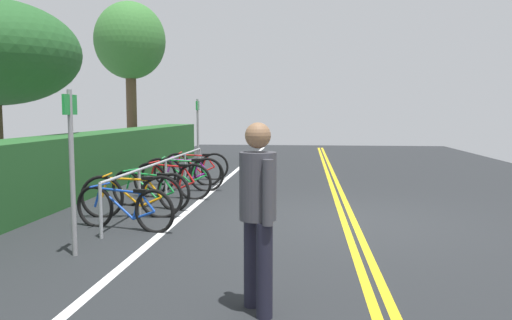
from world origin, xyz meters
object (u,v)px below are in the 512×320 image
(bicycle_0, at_px, (124,208))
(tree_far_right, at_px, (130,42))
(bicycle_1, at_px, (132,196))
(bicycle_6, at_px, (196,166))
(bicycle_5, at_px, (188,171))
(bike_rack, at_px, (166,169))
(bicycle_2, at_px, (150,190))
(sign_post_far, at_px, (198,129))
(pedestrian, at_px, (258,205))
(bicycle_3, at_px, (172,180))
(bicycle_4, at_px, (183,174))
(sign_post_near, at_px, (72,156))

(bicycle_0, relative_size, tree_far_right, 0.30)
(bicycle_1, bearing_deg, bicycle_6, -0.60)
(bicycle_1, distance_m, bicycle_5, 3.68)
(bike_rack, bearing_deg, bicycle_2, 178.90)
(sign_post_far, bearing_deg, bike_rack, -177.81)
(sign_post_far, bearing_deg, pedestrian, -164.57)
(pedestrian, bearing_deg, bicycle_5, 17.98)
(bicycle_2, relative_size, bicycle_6, 0.98)
(bicycle_2, distance_m, bicycle_3, 1.03)
(bicycle_4, relative_size, bicycle_5, 1.10)
(sign_post_near, bearing_deg, pedestrian, -121.86)
(bicycle_5, relative_size, tree_far_right, 0.30)
(bicycle_3, distance_m, bicycle_5, 1.81)
(bicycle_0, xyz_separation_m, bicycle_5, (4.51, 0.11, 0.01))
(bicycle_3, bearing_deg, tree_far_right, 25.22)
(bike_rack, height_order, bicycle_0, bike_rack)
(bicycle_4, height_order, bicycle_5, bicycle_4)
(bicycle_1, xyz_separation_m, sign_post_near, (-2.22, -0.07, 0.87))
(bike_rack, height_order, bicycle_3, bike_rack)
(bicycle_2, height_order, tree_far_right, tree_far_right)
(bicycle_2, height_order, sign_post_far, sign_post_far)
(bicycle_6, distance_m, tree_far_right, 6.64)
(sign_post_far, distance_m, tree_far_right, 5.48)
(bike_rack, xyz_separation_m, bicycle_6, (2.79, 0.01, -0.26))
(bicycle_0, height_order, sign_post_near, sign_post_near)
(bicycle_3, bearing_deg, bicycle_5, 3.38)
(bicycle_3, height_order, sign_post_far, sign_post_far)
(bike_rack, xyz_separation_m, pedestrian, (-5.54, -2.41, 0.35))
(bicycle_2, relative_size, sign_post_near, 0.82)
(sign_post_near, bearing_deg, bicycle_2, 0.64)
(bicycle_1, xyz_separation_m, bicycle_4, (2.78, -0.17, 0.02))
(bicycle_5, distance_m, sign_post_far, 2.08)
(bike_rack, bearing_deg, sign_post_near, -179.78)
(tree_far_right, bearing_deg, sign_post_far, -138.35)
(bicycle_3, distance_m, bicycle_4, 0.91)
(bicycle_0, bearing_deg, sign_post_near, 175.47)
(bicycle_4, xyz_separation_m, pedestrian, (-6.48, -2.29, 0.58))
(bicycle_0, bearing_deg, bicycle_4, 0.11)
(bicycle_1, xyz_separation_m, bicycle_6, (4.62, -0.05, -0.00))
(bicycle_6, xyz_separation_m, tree_far_right, (4.40, 3.24, 3.78))
(bicycle_4, xyz_separation_m, sign_post_near, (-5.00, 0.10, 0.86))
(bicycle_0, bearing_deg, bicycle_2, 4.88)
(bike_rack, xyz_separation_m, bicycle_5, (1.84, -0.01, -0.27))
(bicycle_0, xyz_separation_m, bicycle_3, (2.70, 0.01, 0.04))
(bicycle_2, bearing_deg, bike_rack, -1.10)
(bicycle_1, relative_size, sign_post_near, 0.85)
(bicycle_0, distance_m, bicycle_5, 4.51)
(bicycle_3, xyz_separation_m, pedestrian, (-5.57, -2.29, 0.59))
(bicycle_1, bearing_deg, sign_post_far, 0.89)
(bike_rack, distance_m, bicycle_1, 1.85)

